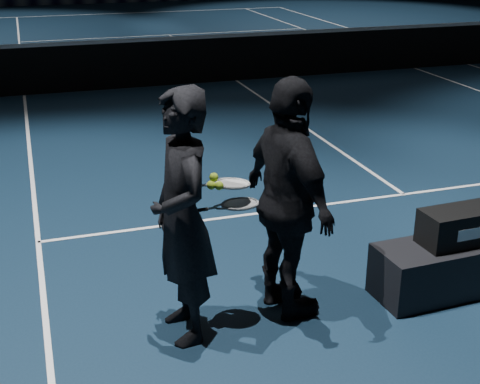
# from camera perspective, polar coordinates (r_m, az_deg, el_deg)

# --- Properties ---
(floor) EXTENTS (36.00, 36.00, 0.00)m
(floor) POSITION_cam_1_polar(r_m,az_deg,el_deg) (13.62, -0.24, 9.43)
(floor) COLOR #0D1F30
(floor) RESTS_ON ground
(court_lines) EXTENTS (10.98, 23.78, 0.01)m
(court_lines) POSITION_cam_1_polar(r_m,az_deg,el_deg) (13.62, -0.24, 9.45)
(court_lines) COLOR white
(court_lines) RESTS_ON floor
(net_mesh) EXTENTS (12.80, 0.02, 0.86)m
(net_mesh) POSITION_cam_1_polar(r_m,az_deg,el_deg) (13.53, -0.24, 11.29)
(net_mesh) COLOR black
(net_mesh) RESTS_ON floor
(net_tape) EXTENTS (12.80, 0.03, 0.07)m
(net_tape) POSITION_cam_1_polar(r_m,az_deg,el_deg) (13.46, -0.25, 13.24)
(net_tape) COLOR white
(net_tape) RESTS_ON net_mesh
(player_bench) EXTENTS (1.51, 0.57, 0.45)m
(player_bench) POSITION_cam_1_polar(r_m,az_deg,el_deg) (6.03, 18.13, -5.95)
(player_bench) COLOR black
(player_bench) RESTS_ON floor
(racket_bag) EXTENTS (0.76, 0.35, 0.30)m
(racket_bag) POSITION_cam_1_polar(r_m,az_deg,el_deg) (5.87, 18.55, -2.72)
(racket_bag) COLOR black
(racket_bag) RESTS_ON player_bench
(bag_signature) EXTENTS (0.35, 0.02, 0.10)m
(bag_signature) POSITION_cam_1_polar(r_m,az_deg,el_deg) (5.75, 19.48, -3.35)
(bag_signature) COLOR white
(bag_signature) RESTS_ON racket_bag
(player_a) EXTENTS (0.51, 0.73, 1.92)m
(player_a) POSITION_cam_1_polar(r_m,az_deg,el_deg) (4.83, -4.96, -2.24)
(player_a) COLOR black
(player_a) RESTS_ON floor
(player_b) EXTENTS (0.64, 1.19, 1.92)m
(player_b) POSITION_cam_1_polar(r_m,az_deg,el_deg) (5.11, 4.18, -0.80)
(player_b) COLOR black
(player_b) RESTS_ON floor
(racket_lower) EXTENTS (0.69, 0.27, 0.03)m
(racket_lower) POSITION_cam_1_polar(r_m,az_deg,el_deg) (4.94, 0.01, -1.02)
(racket_lower) COLOR black
(racket_lower) RESTS_ON player_a
(racket_upper) EXTENTS (0.70, 0.31, 0.10)m
(racket_upper) POSITION_cam_1_polar(r_m,az_deg,el_deg) (4.90, -0.71, 0.72)
(racket_upper) COLOR black
(racket_upper) RESTS_ON player_b
(tennis_balls) EXTENTS (0.12, 0.10, 0.12)m
(tennis_balls) POSITION_cam_1_polar(r_m,az_deg,el_deg) (4.81, -2.17, 0.78)
(tennis_balls) COLOR #9FCB2B
(tennis_balls) RESTS_ON racket_upper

